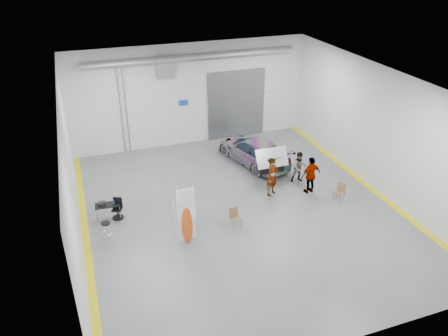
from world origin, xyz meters
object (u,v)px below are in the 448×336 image
object	(u,v)px
surfboard_display	(186,220)
folding_chair_far	(338,196)
shop_stool	(107,230)
work_table	(106,205)
person_a	(272,177)
sedan_car	(254,151)
folding_chair_near	(235,221)
person_b	(299,167)
person_c	(311,175)
office_chair	(117,209)

from	to	relation	value
surfboard_display	folding_chair_far	bearing A→B (deg)	2.10
shop_stool	work_table	bearing A→B (deg)	83.45
person_a	folding_chair_far	xyz separation A→B (m)	(2.73, -1.62, -0.70)
person_a	folding_chair_far	world-z (taller)	person_a
sedan_car	folding_chair_near	size ratio (longest dim) A/B	5.62
sedan_car	person_a	size ratio (longest dim) A/B	2.51
person_b	surfboard_display	world-z (taller)	surfboard_display
surfboard_display	shop_stool	xyz separation A→B (m)	(-3.07, 1.36, -0.71)
sedan_car	surfboard_display	distance (m)	7.89
person_c	folding_chair_near	size ratio (longest dim) A/B	2.18
person_a	person_c	world-z (taller)	person_a
person_b	folding_chair_far	bearing A→B (deg)	-60.19
person_c	shop_stool	world-z (taller)	person_c
surfboard_display	folding_chair_near	bearing A→B (deg)	6.16
sedan_car	folding_chair_near	xyz separation A→B (m)	(-3.12, -5.41, -0.44)
person_c	shop_stool	bearing A→B (deg)	-5.34
surfboard_display	sedan_car	bearing A→B (deg)	44.01
sedan_car	shop_stool	world-z (taller)	sedan_car
person_b	person_c	distance (m)	1.16
folding_chair_near	work_table	distance (m)	5.73
office_chair	work_table	bearing A→B (deg)	-173.42
office_chair	person_c	bearing A→B (deg)	17.69
person_a	sedan_car	bearing A→B (deg)	49.41
folding_chair_near	folding_chair_far	xyz separation A→B (m)	(5.36, 0.33, 0.01)
folding_chair_far	shop_stool	world-z (taller)	folding_chair_far
person_c	folding_chair_far	size ratio (longest dim) A/B	2.11
person_b	surfboard_display	bearing A→B (deg)	-146.63
person_a	surfboard_display	xyz separation A→B (m)	(-4.86, -2.32, 0.12)
sedan_car	office_chair	bearing A→B (deg)	6.78
folding_chair_near	person_c	bearing A→B (deg)	13.07
sedan_car	folding_chair_near	distance (m)	6.27
surfboard_display	shop_stool	world-z (taller)	surfboard_display
person_b	work_table	size ratio (longest dim) A/B	1.46
folding_chair_far	shop_stool	size ratio (longest dim) A/B	1.16
shop_stool	folding_chair_far	bearing A→B (deg)	-3.56
work_table	person_b	bearing A→B (deg)	0.78
folding_chair_far	person_a	bearing A→B (deg)	-148.48
person_c	sedan_car	bearing A→B (deg)	-79.24
folding_chair_near	office_chair	bearing A→B (deg)	147.32
person_b	folding_chair_near	distance (m)	5.24
person_b	folding_chair_far	distance (m)	2.54
surfboard_display	work_table	bearing A→B (deg)	131.84
surfboard_display	folding_chair_near	size ratio (longest dim) A/B	3.09
person_b	shop_stool	size ratio (longest dim) A/B	2.11
person_b	folding_chair_far	xyz separation A→B (m)	(0.88, -2.33, -0.53)
folding_chair_near	office_chair	size ratio (longest dim) A/B	0.92
person_b	sedan_car	bearing A→B (deg)	125.39
surfboard_display	person_b	bearing A→B (deg)	21.10
sedan_car	work_table	world-z (taller)	sedan_car
person_b	office_chair	xyz separation A→B (m)	(-9.18, -0.26, -0.40)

